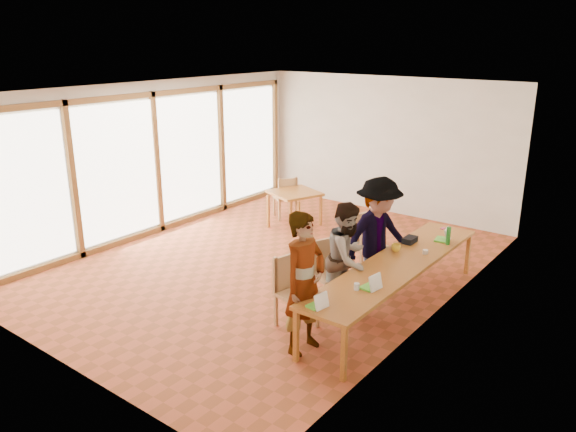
% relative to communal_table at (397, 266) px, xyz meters
% --- Properties ---
extents(ground, '(8.00, 8.00, 0.00)m').
position_rel_communal_table_xyz_m(ground, '(-2.50, 0.30, -0.70)').
color(ground, '#A84828').
rests_on(ground, ground).
extents(wall_back, '(6.00, 0.10, 3.00)m').
position_rel_communal_table_xyz_m(wall_back, '(-2.50, 4.30, 0.80)').
color(wall_back, beige).
rests_on(wall_back, ground).
extents(wall_front, '(6.00, 0.10, 3.00)m').
position_rel_communal_table_xyz_m(wall_front, '(-2.50, -3.70, 0.80)').
color(wall_front, beige).
rests_on(wall_front, ground).
extents(wall_right, '(0.10, 8.00, 3.00)m').
position_rel_communal_table_xyz_m(wall_right, '(0.50, 0.30, 0.80)').
color(wall_right, beige).
rests_on(wall_right, ground).
extents(window_wall, '(0.10, 8.00, 3.00)m').
position_rel_communal_table_xyz_m(window_wall, '(-5.46, 0.30, 0.80)').
color(window_wall, white).
rests_on(window_wall, ground).
extents(ceiling, '(6.00, 8.00, 0.04)m').
position_rel_communal_table_xyz_m(ceiling, '(-2.50, 0.30, 2.32)').
color(ceiling, white).
rests_on(ceiling, wall_back).
extents(communal_table, '(0.80, 4.00, 0.75)m').
position_rel_communal_table_xyz_m(communal_table, '(0.00, 0.00, 0.00)').
color(communal_table, '#B47528').
rests_on(communal_table, ground).
extents(side_table, '(0.90, 0.90, 0.75)m').
position_rel_communal_table_xyz_m(side_table, '(-3.43, 2.17, -0.03)').
color(side_table, '#B47528').
rests_on(side_table, ground).
extents(chair_near, '(0.55, 0.55, 0.53)m').
position_rel_communal_table_xyz_m(chair_near, '(-0.96, -1.21, -0.09)').
color(chair_near, tan).
rests_on(chair_near, ground).
extents(chair_mid, '(0.59, 0.59, 0.52)m').
position_rel_communal_table_xyz_m(chair_mid, '(-0.96, -0.37, -0.11)').
color(chair_mid, tan).
rests_on(chair_mid, ground).
extents(chair_far, '(0.60, 0.60, 0.54)m').
position_rel_communal_table_xyz_m(chair_far, '(-1.10, 1.02, -0.09)').
color(chair_far, tan).
rests_on(chair_far, ground).
extents(chair_empty, '(0.43, 0.43, 0.47)m').
position_rel_communal_table_xyz_m(chair_empty, '(-0.96, 1.01, -0.16)').
color(chair_empty, tan).
rests_on(chair_empty, ground).
extents(chair_spare, '(0.60, 0.60, 0.50)m').
position_rel_communal_table_xyz_m(chair_spare, '(-3.89, 2.49, -0.13)').
color(chair_spare, tan).
rests_on(chair_spare, ground).
extents(person_near, '(0.48, 0.69, 1.83)m').
position_rel_communal_table_xyz_m(person_near, '(-0.44, -1.64, 0.21)').
color(person_near, gray).
rests_on(person_near, ground).
extents(person_mid, '(0.69, 0.85, 1.64)m').
position_rel_communal_table_xyz_m(person_mid, '(-0.55, -0.44, 0.12)').
color(person_mid, gray).
rests_on(person_mid, ground).
extents(person_far, '(1.05, 1.36, 1.85)m').
position_rel_communal_table_xyz_m(person_far, '(-0.50, 0.33, 0.22)').
color(person_far, gray).
rests_on(person_far, ground).
extents(laptop_near, '(0.23, 0.25, 0.19)m').
position_rel_communal_table_xyz_m(laptop_near, '(-0.10, -1.81, 0.10)').
color(laptop_near, '#5DCA36').
rests_on(laptop_near, communal_table).
extents(laptop_mid, '(0.24, 0.27, 0.20)m').
position_rel_communal_table_xyz_m(laptop_mid, '(0.15, -0.97, 0.10)').
color(laptop_mid, '#5DCA36').
rests_on(laptop_mid, communal_table).
extents(laptop_far, '(0.26, 0.28, 0.21)m').
position_rel_communal_table_xyz_m(laptop_far, '(0.17, 1.26, 0.11)').
color(laptop_far, '#5DCA36').
rests_on(laptop_far, communal_table).
extents(yellow_mug, '(0.15, 0.15, 0.11)m').
position_rel_communal_table_xyz_m(yellow_mug, '(-0.22, 0.39, 0.10)').
color(yellow_mug, yellow).
rests_on(yellow_mug, communal_table).
extents(green_bottle, '(0.07, 0.07, 0.28)m').
position_rel_communal_table_xyz_m(green_bottle, '(0.28, 1.14, 0.19)').
color(green_bottle, '#1B641F').
rests_on(green_bottle, communal_table).
extents(clear_glass, '(0.07, 0.07, 0.09)m').
position_rel_communal_table_xyz_m(clear_glass, '(0.00, -1.12, 0.09)').
color(clear_glass, silver).
rests_on(clear_glass, communal_table).
extents(condiment_cup, '(0.08, 0.08, 0.06)m').
position_rel_communal_table_xyz_m(condiment_cup, '(0.17, 0.56, 0.08)').
color(condiment_cup, white).
rests_on(condiment_cup, communal_table).
extents(pink_phone, '(0.05, 0.10, 0.01)m').
position_rel_communal_table_xyz_m(pink_phone, '(-0.07, 1.80, 0.05)').
color(pink_phone, '#C73365').
rests_on(pink_phone, communal_table).
extents(black_pouch, '(0.16, 0.26, 0.09)m').
position_rel_communal_table_xyz_m(black_pouch, '(-0.22, 0.85, 0.09)').
color(black_pouch, black).
rests_on(black_pouch, communal_table).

